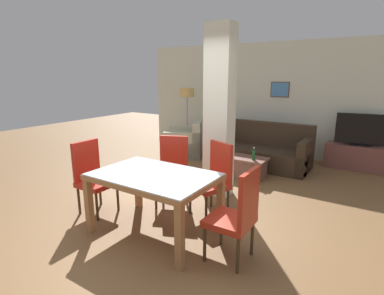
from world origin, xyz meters
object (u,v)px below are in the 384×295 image
at_px(dining_chair_far_left, 172,168).
at_px(bottle, 254,155).
at_px(floor_lamp, 187,98).
at_px(dining_chair_far_right, 214,177).
at_px(armchair, 186,144).
at_px(tv_stand, 357,157).
at_px(sofa, 261,152).
at_px(dining_chair_head_right, 237,213).
at_px(coffee_table, 247,167).
at_px(dining_table, 154,186).
at_px(tv_screen, 361,130).
at_px(dining_chair_head_left, 93,175).

height_order(dining_chair_far_left, bottle, dining_chair_far_left).
relative_size(dining_chair_far_left, floor_lamp, 0.65).
xyz_separation_m(dining_chair_far_right, bottle, (-0.05, 1.63, -0.06)).
relative_size(dining_chair_far_right, armchair, 0.87).
bearing_deg(armchair, tv_stand, -101.15).
bearing_deg(dining_chair_far_right, sofa, -60.99).
relative_size(dining_chair_head_right, coffee_table, 1.40).
xyz_separation_m(dining_table, dining_chair_head_right, (1.11, 0.00, -0.06)).
relative_size(dining_table, dining_chair_far_left, 1.43).
xyz_separation_m(bottle, floor_lamp, (-2.47, 1.48, 0.86)).
relative_size(dining_chair_far_right, bottle, 4.36).
bearing_deg(dining_chair_far_right, tv_screen, -91.06).
bearing_deg(bottle, dining_chair_far_right, -88.14).
relative_size(dining_chair_far_left, dining_chair_far_right, 1.00).
height_order(dining_table, tv_stand, dining_table).
distance_m(bottle, tv_stand, 2.43).
distance_m(dining_chair_head_left, tv_stand, 5.28).
xyz_separation_m(dining_table, floor_lamp, (-2.15, 3.97, 0.74)).
xyz_separation_m(dining_chair_head_left, sofa, (1.23, 3.49, -0.25)).
relative_size(dining_chair_head_left, tv_stand, 0.82).
height_order(tv_stand, tv_screen, tv_screen).
relative_size(dining_chair_far_right, coffee_table, 1.40).
bearing_deg(tv_stand, dining_chair_far_right, -114.10).
xyz_separation_m(coffee_table, floor_lamp, (-2.32, 1.40, 1.15)).
xyz_separation_m(dining_chair_head_right, dining_chair_head_left, (-2.25, 0.00, 0.00)).
relative_size(dining_chair_head_left, floor_lamp, 0.65).
relative_size(coffee_table, floor_lamp, 0.46).
height_order(dining_chair_head_left, bottle, dining_chair_head_left).
bearing_deg(armchair, bottle, -137.85).
relative_size(dining_table, coffee_table, 2.00).
height_order(dining_chair_far_left, floor_lamp, floor_lamp).
bearing_deg(dining_chair_far_left, bottle, -135.49).
bearing_deg(dining_table, dining_chair_head_left, 180.00).
bearing_deg(coffee_table, dining_chair_head_right, -69.93).
xyz_separation_m(dining_table, tv_stand, (1.91, 4.31, -0.36)).
bearing_deg(bottle, dining_chair_head_left, -120.20).
bearing_deg(armchair, dining_chair_far_right, -166.02).
bearing_deg(dining_chair_head_left, dining_chair_far_left, 138.39).
distance_m(sofa, bottle, 1.04).
bearing_deg(dining_chair_head_right, armchair, 40.99).
distance_m(sofa, floor_lamp, 2.52).
distance_m(bottle, tv_screen, 2.44).
bearing_deg(dining_chair_head_left, floor_lamp, -165.66).
relative_size(dining_chair_far_right, tv_screen, 1.08).
relative_size(dining_chair_far_right, dining_chair_head_left, 1.00).
distance_m(dining_chair_head_left, floor_lamp, 4.17).
distance_m(dining_chair_far_right, tv_screen, 3.79).
xyz_separation_m(tv_screen, floor_lamp, (-4.06, -0.34, 0.51)).
distance_m(tv_stand, floor_lamp, 4.22).
height_order(dining_table, coffee_table, dining_table).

